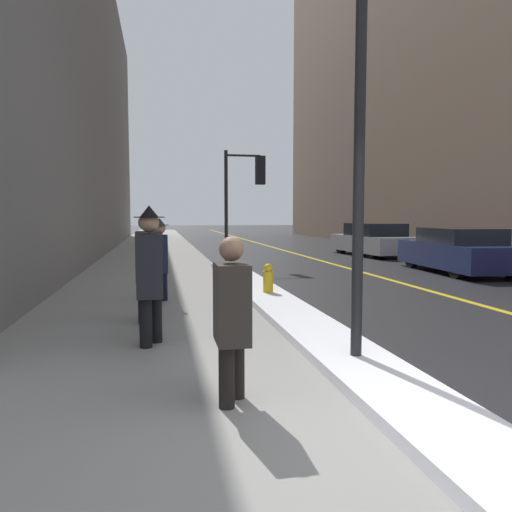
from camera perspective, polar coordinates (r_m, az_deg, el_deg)
ground_plane at (r=4.04m, az=17.75°, el=-19.65°), size 160.00×160.00×0.00m
sidewalk_slab at (r=18.29m, az=-11.62°, el=-0.59°), size 4.00×80.00×0.01m
road_centre_stripe at (r=19.19m, az=6.60°, el=-0.29°), size 0.16×80.00×0.00m
snow_bank_curb at (r=9.43m, az=1.81°, el=-5.02°), size 0.88×13.85×0.13m
building_facade_left at (r=24.38m, az=-24.17°, el=16.90°), size 6.00×36.00×13.97m
building_facade_right at (r=30.78m, az=19.94°, el=22.59°), size 6.00×36.00×22.52m
lamp_post at (r=5.61m, az=11.83°, el=18.32°), size 0.28×0.28×4.99m
traffic_light_near at (r=15.96m, az=-1.00°, el=8.28°), size 1.31×0.32×3.68m
pedestrian_in_glasses at (r=4.36m, az=-2.82°, el=-6.42°), size 0.28×0.69×1.47m
pedestrian_with_shoulder_bag at (r=6.40m, az=-12.01°, el=-1.57°), size 0.38×0.76×1.77m
pedestrian_nearside at (r=7.82m, az=-12.37°, el=-0.77°), size 0.32×0.54×1.66m
pedestrian_in_fedora at (r=9.60m, az=-10.91°, el=-0.05°), size 0.34×0.49×1.60m
parked_car_navy at (r=15.55m, az=22.09°, el=0.53°), size 2.06×4.54×1.29m
parked_car_silver at (r=21.09m, az=13.31°, el=1.76°), size 2.21×4.53×1.33m
fire_hydrant at (r=9.88m, az=1.40°, el=-2.92°), size 0.20×0.20×0.70m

